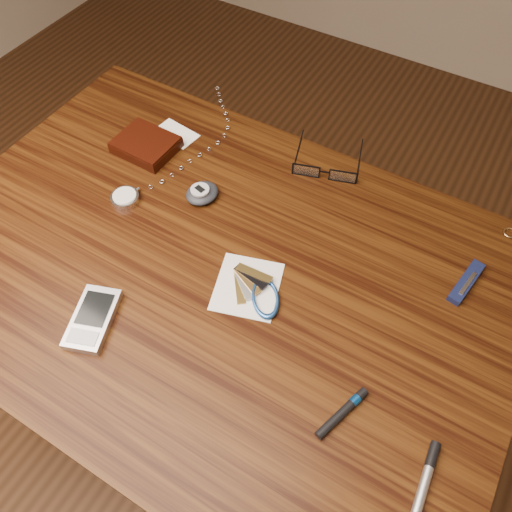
% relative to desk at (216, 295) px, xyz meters
% --- Properties ---
extents(ground, '(3.80, 3.80, 0.00)m').
position_rel_desk_xyz_m(ground, '(0.00, 0.00, -0.65)').
color(ground, '#472814').
rests_on(ground, ground).
extents(desk, '(1.00, 0.70, 0.75)m').
position_rel_desk_xyz_m(desk, '(0.00, 0.00, 0.00)').
color(desk, '#331A08').
rests_on(desk, ground).
extents(wallet_and_card, '(0.13, 0.15, 0.02)m').
position_rel_desk_xyz_m(wallet_and_card, '(-0.26, 0.17, 0.11)').
color(wallet_and_card, black).
rests_on(wallet_and_card, desk).
extents(eyeglasses, '(0.16, 0.16, 0.03)m').
position_rel_desk_xyz_m(eyeglasses, '(0.07, 0.28, 0.11)').
color(eyeglasses, black).
rests_on(eyeglasses, desk).
extents(gold_ring, '(0.03, 0.03, 0.00)m').
position_rel_desk_xyz_m(gold_ring, '(0.41, 0.32, 0.10)').
color(gold_ring, tan).
rests_on(gold_ring, desk).
extents(pocket_watch, '(0.11, 0.39, 0.02)m').
position_rel_desk_xyz_m(pocket_watch, '(-0.21, 0.05, 0.11)').
color(pocket_watch, silver).
rests_on(pocket_watch, desk).
extents(pda_phone, '(0.09, 0.12, 0.02)m').
position_rel_desk_xyz_m(pda_phone, '(-0.10, -0.18, 0.11)').
color(pda_phone, '#ACACB0').
rests_on(pda_phone, desk).
extents(pedometer, '(0.07, 0.07, 0.03)m').
position_rel_desk_xyz_m(pedometer, '(-0.10, 0.12, 0.11)').
color(pedometer, '#1F222A').
rests_on(pedometer, desk).
extents(notepad_keys, '(0.15, 0.14, 0.01)m').
position_rel_desk_xyz_m(notepad_keys, '(0.09, -0.01, 0.11)').
color(notepad_keys, silver).
rests_on(notepad_keys, desk).
extents(pocket_knife, '(0.04, 0.10, 0.01)m').
position_rel_desk_xyz_m(pocket_knife, '(0.37, 0.17, 0.11)').
color(pocket_knife, '#121737').
rests_on(pocket_knife, desk).
extents(silver_pen, '(0.02, 0.16, 0.01)m').
position_rel_desk_xyz_m(silver_pen, '(0.42, -0.16, 0.11)').
color(silver_pen, '#B3B4B8').
rests_on(silver_pen, desk).
extents(black_blue_pen, '(0.04, 0.09, 0.01)m').
position_rel_desk_xyz_m(black_blue_pen, '(0.29, -0.12, 0.11)').
color(black_blue_pen, black).
rests_on(black_blue_pen, desk).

